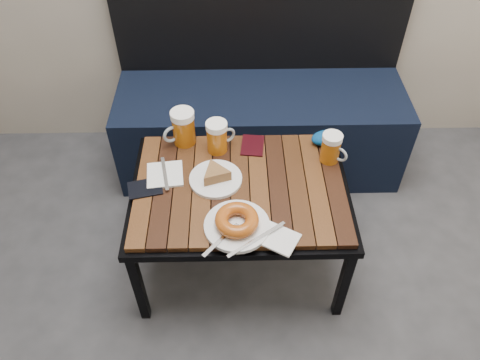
{
  "coord_description": "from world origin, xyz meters",
  "views": [
    {
      "loc": [
        -0.03,
        -0.11,
        1.77
      ],
      "look_at": [
        -0.01,
        1.11,
        0.5
      ],
      "focal_mm": 35.0,
      "sensor_mm": 36.0,
      "label": 1
    }
  ],
  "objects_px": {
    "passport_navy": "(145,188)",
    "knit_pouch": "(326,138)",
    "bench": "(260,119)",
    "beer_mug_centre": "(218,136)",
    "passport_burgundy": "(253,145)",
    "plate_bagel": "(237,223)",
    "cafe_table": "(240,193)",
    "plate_pie": "(216,176)",
    "beer_mug_right": "(331,148)",
    "beer_mug_left": "(183,127)"
  },
  "relations": [
    {
      "from": "passport_navy",
      "to": "knit_pouch",
      "type": "distance_m",
      "value": 0.76
    },
    {
      "from": "bench",
      "to": "beer_mug_centre",
      "type": "bearing_deg",
      "value": -114.28
    },
    {
      "from": "bench",
      "to": "passport_burgundy",
      "type": "xyz_separation_m",
      "value": [
        -0.06,
        -0.43,
        0.2
      ]
    },
    {
      "from": "plate_bagel",
      "to": "knit_pouch",
      "type": "xyz_separation_m",
      "value": [
        0.37,
        0.44,
        0.0
      ]
    },
    {
      "from": "passport_navy",
      "to": "passport_burgundy",
      "type": "relative_size",
      "value": 1.0
    },
    {
      "from": "passport_navy",
      "to": "bench",
      "type": "bearing_deg",
      "value": 131.32
    },
    {
      "from": "cafe_table",
      "to": "passport_burgundy",
      "type": "bearing_deg",
      "value": 75.79
    },
    {
      "from": "beer_mug_centre",
      "to": "plate_bagel",
      "type": "height_order",
      "value": "beer_mug_centre"
    },
    {
      "from": "passport_navy",
      "to": "passport_burgundy",
      "type": "height_order",
      "value": "same"
    },
    {
      "from": "bench",
      "to": "cafe_table",
      "type": "height_order",
      "value": "bench"
    },
    {
      "from": "cafe_table",
      "to": "plate_pie",
      "type": "height_order",
      "value": "plate_pie"
    },
    {
      "from": "beer_mug_right",
      "to": "beer_mug_left",
      "type": "bearing_deg",
      "value": -151.37
    },
    {
      "from": "beer_mug_left",
      "to": "beer_mug_right",
      "type": "distance_m",
      "value": 0.6
    },
    {
      "from": "cafe_table",
      "to": "knit_pouch",
      "type": "bearing_deg",
      "value": 33.35
    },
    {
      "from": "beer_mug_centre",
      "to": "passport_navy",
      "type": "bearing_deg",
      "value": -170.18
    },
    {
      "from": "beer_mug_right",
      "to": "passport_navy",
      "type": "height_order",
      "value": "beer_mug_right"
    },
    {
      "from": "beer_mug_left",
      "to": "passport_navy",
      "type": "bearing_deg",
      "value": 34.02
    },
    {
      "from": "beer_mug_left",
      "to": "plate_bagel",
      "type": "bearing_deg",
      "value": 85.28
    },
    {
      "from": "beer_mug_left",
      "to": "beer_mug_centre",
      "type": "bearing_deg",
      "value": 131.11
    },
    {
      "from": "bench",
      "to": "beer_mug_right",
      "type": "relative_size",
      "value": 11.01
    },
    {
      "from": "plate_pie",
      "to": "plate_bagel",
      "type": "relative_size",
      "value": 0.71
    },
    {
      "from": "passport_navy",
      "to": "plate_bagel",
      "type": "bearing_deg",
      "value": 47.8
    },
    {
      "from": "plate_bagel",
      "to": "plate_pie",
      "type": "bearing_deg",
      "value": 108.59
    },
    {
      "from": "bench",
      "to": "plate_pie",
      "type": "relative_size",
      "value": 6.87
    },
    {
      "from": "bench",
      "to": "plate_bagel",
      "type": "height_order",
      "value": "bench"
    },
    {
      "from": "cafe_table",
      "to": "bench",
      "type": "bearing_deg",
      "value": 79.98
    },
    {
      "from": "cafe_table",
      "to": "knit_pouch",
      "type": "relative_size",
      "value": 6.85
    },
    {
      "from": "bench",
      "to": "beer_mug_left",
      "type": "height_order",
      "value": "bench"
    },
    {
      "from": "beer_mug_left",
      "to": "plate_pie",
      "type": "height_order",
      "value": "beer_mug_left"
    },
    {
      "from": "passport_burgundy",
      "to": "knit_pouch",
      "type": "height_order",
      "value": "knit_pouch"
    },
    {
      "from": "cafe_table",
      "to": "beer_mug_right",
      "type": "distance_m",
      "value": 0.4
    },
    {
      "from": "plate_pie",
      "to": "passport_burgundy",
      "type": "distance_m",
      "value": 0.25
    },
    {
      "from": "plate_pie",
      "to": "knit_pouch",
      "type": "relative_size",
      "value": 1.66
    },
    {
      "from": "beer_mug_right",
      "to": "passport_navy",
      "type": "distance_m",
      "value": 0.74
    },
    {
      "from": "plate_pie",
      "to": "plate_bagel",
      "type": "bearing_deg",
      "value": -71.41
    },
    {
      "from": "beer_mug_left",
      "to": "knit_pouch",
      "type": "height_order",
      "value": "beer_mug_left"
    },
    {
      "from": "beer_mug_centre",
      "to": "passport_burgundy",
      "type": "xyz_separation_m",
      "value": [
        0.14,
        0.02,
        -0.07
      ]
    },
    {
      "from": "bench",
      "to": "passport_navy",
      "type": "height_order",
      "value": "bench"
    },
    {
      "from": "plate_pie",
      "to": "knit_pouch",
      "type": "height_order",
      "value": "plate_pie"
    },
    {
      "from": "bench",
      "to": "plate_bagel",
      "type": "xyz_separation_m",
      "value": [
        -0.13,
        -0.86,
        0.23
      ]
    },
    {
      "from": "beer_mug_left",
      "to": "plate_pie",
      "type": "distance_m",
      "value": 0.27
    },
    {
      "from": "beer_mug_centre",
      "to": "plate_pie",
      "type": "distance_m",
      "value": 0.18
    },
    {
      "from": "beer_mug_right",
      "to": "passport_burgundy",
      "type": "bearing_deg",
      "value": -156.05
    },
    {
      "from": "beer_mug_left",
      "to": "knit_pouch",
      "type": "bearing_deg",
      "value": 148.65
    },
    {
      "from": "beer_mug_centre",
      "to": "plate_pie",
      "type": "bearing_deg",
      "value": -120.8
    },
    {
      "from": "beer_mug_right",
      "to": "plate_bagel",
      "type": "xyz_separation_m",
      "value": [
        -0.38,
        -0.34,
        -0.04
      ]
    },
    {
      "from": "bench",
      "to": "beer_mug_right",
      "type": "xyz_separation_m",
      "value": [
        0.25,
        -0.52,
        0.26
      ]
    },
    {
      "from": "plate_pie",
      "to": "knit_pouch",
      "type": "distance_m",
      "value": 0.5
    },
    {
      "from": "beer_mug_left",
      "to": "beer_mug_right",
      "type": "height_order",
      "value": "beer_mug_left"
    },
    {
      "from": "beer_mug_left",
      "to": "passport_burgundy",
      "type": "height_order",
      "value": "beer_mug_left"
    }
  ]
}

